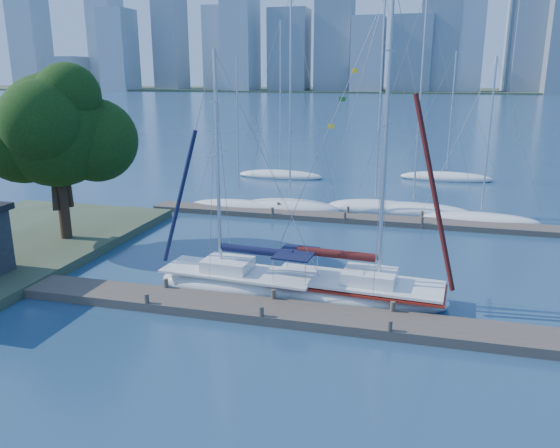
# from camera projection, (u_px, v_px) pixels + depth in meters

# --- Properties ---
(ground) EXTENTS (700.00, 700.00, 0.00)m
(ground) POSITION_uv_depth(u_px,v_px,m) (268.00, 316.00, 22.55)
(ground) COLOR navy
(ground) RESTS_ON ground
(near_dock) EXTENTS (26.00, 2.00, 0.40)m
(near_dock) POSITION_uv_depth(u_px,v_px,m) (268.00, 311.00, 22.49)
(near_dock) COLOR #493F35
(near_dock) RESTS_ON ground
(far_dock) EXTENTS (30.00, 1.80, 0.36)m
(far_dock) POSITION_uv_depth(u_px,v_px,m) (361.00, 219.00, 36.93)
(far_dock) COLOR #493F35
(far_dock) RESTS_ON ground
(far_shore) EXTENTS (800.00, 100.00, 1.50)m
(far_shore) POSITION_uv_depth(u_px,v_px,m) (417.00, 91.00, 320.91)
(far_shore) COLOR #38472D
(far_shore) RESTS_ON ground
(tree) EXTENTS (8.14, 7.40, 10.28)m
(tree) POSITION_uv_depth(u_px,v_px,m) (56.00, 128.00, 29.90)
(tree) COLOR #302115
(tree) RESTS_ON ground
(sailboat_navy) EXTENTS (7.83, 3.04, 11.21)m
(sailboat_navy) POSITION_uv_depth(u_px,v_px,m) (239.00, 271.00, 25.11)
(sailboat_navy) COLOR white
(sailboat_navy) RESTS_ON ground
(sailboat_maroon) EXTENTS (8.17, 3.22, 13.77)m
(sailboat_maroon) POSITION_uv_depth(u_px,v_px,m) (357.00, 277.00, 23.77)
(sailboat_maroon) COLOR white
(sailboat_maroon) RESTS_ON ground
(bg_boat_0) EXTENTS (7.73, 4.02, 11.23)m
(bg_boat_0) POSITION_uv_depth(u_px,v_px,m) (239.00, 206.00, 40.32)
(bg_boat_0) COLOR white
(bg_boat_0) RESTS_ON ground
(bg_boat_1) EXTENTS (7.78, 4.60, 15.44)m
(bg_boat_1) POSITION_uv_depth(u_px,v_px,m) (290.00, 206.00, 39.81)
(bg_boat_1) COLOR white
(bg_boat_1) RESTS_ON ground
(bg_boat_2) EXTENTS (7.37, 4.19, 15.14)m
(bg_boat_2) POSITION_uv_depth(u_px,v_px,m) (375.00, 207.00, 39.75)
(bg_boat_2) COLOR white
(bg_boat_2) RESTS_ON ground
(bg_boat_3) EXTENTS (8.16, 2.51, 15.48)m
(bg_boat_3) POSITION_uv_depth(u_px,v_px,m) (413.00, 210.00, 38.99)
(bg_boat_3) COLOR white
(bg_boat_3) RESTS_ON ground
(bg_boat_4) EXTENTS (7.79, 3.18, 11.05)m
(bg_boat_4) POSITION_uv_depth(u_px,v_px,m) (481.00, 220.00, 36.51)
(bg_boat_4) COLOR white
(bg_boat_4) RESTS_ON ground
(bg_boat_6) EXTENTS (8.54, 4.04, 14.66)m
(bg_boat_6) POSITION_uv_depth(u_px,v_px,m) (280.00, 175.00, 52.53)
(bg_boat_6) COLOR white
(bg_boat_6) RESTS_ON ground
(bg_boat_7) EXTENTS (8.52, 2.55, 11.97)m
(bg_boat_7) POSITION_uv_depth(u_px,v_px,m) (446.00, 177.00, 51.41)
(bg_boat_7) COLOR white
(bg_boat_7) RESTS_ON ground
(skyline) EXTENTS (502.77, 51.31, 107.68)m
(skyline) POSITION_uv_depth(u_px,v_px,m) (458.00, 21.00, 279.11)
(skyline) COLOR #7B919F
(skyline) RESTS_ON ground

